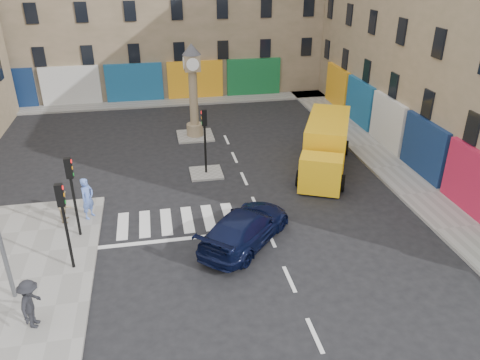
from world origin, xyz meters
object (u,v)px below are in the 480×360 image
object	(u,v)px
traffic_light_left_near	(63,213)
traffic_light_left_far	(72,185)
pedestrian_tan	(65,205)
navy_sedan	(245,227)
yellow_van	(326,145)
pedestrian_blue	(88,198)
traffic_light_island	(205,131)
clock_pillar	(193,85)
pedestrian_dark	(31,304)

from	to	relation	value
traffic_light_left_near	traffic_light_left_far	size ratio (longest dim) A/B	1.00
pedestrian_tan	navy_sedan	bearing A→B (deg)	-112.49
yellow_van	pedestrian_blue	distance (m)	13.47
pedestrian_blue	pedestrian_tan	xyz separation A→B (m)	(-1.04, -0.08, -0.23)
traffic_light_island	navy_sedan	world-z (taller)	traffic_light_island
traffic_light_island	navy_sedan	distance (m)	7.44
navy_sedan	pedestrian_tan	xyz separation A→B (m)	(-7.85, 3.16, 0.16)
traffic_light_island	clock_pillar	size ratio (longest dim) A/B	0.61
pedestrian_dark	pedestrian_blue	bearing A→B (deg)	-0.11
traffic_light_island	yellow_van	bearing A→B (deg)	-2.31
traffic_light_left_near	pedestrian_blue	size ratio (longest dim) A/B	1.84
clock_pillar	yellow_van	distance (m)	9.63
traffic_light_island	pedestrian_dark	world-z (taller)	traffic_light_island
clock_pillar	navy_sedan	world-z (taller)	clock_pillar
clock_pillar	pedestrian_tan	size ratio (longest dim) A/B	3.93
yellow_van	clock_pillar	bearing A→B (deg)	162.63
traffic_light_left_near	traffic_light_island	bearing A→B (deg)	51.07
pedestrian_dark	pedestrian_tan	bearing A→B (deg)	8.29
pedestrian_blue	pedestrian_dark	distance (m)	7.07
traffic_light_left_near	navy_sedan	size ratio (longest dim) A/B	0.70
traffic_light_left_near	pedestrian_tan	world-z (taller)	traffic_light_left_near
clock_pillar	navy_sedan	distance (m)	13.48
yellow_van	pedestrian_tan	size ratio (longest dim) A/B	4.98
pedestrian_tan	pedestrian_dark	xyz separation A→B (m)	(-0.12, -6.90, 0.14)
traffic_light_left_far	clock_pillar	world-z (taller)	clock_pillar
clock_pillar	pedestrian_blue	world-z (taller)	clock_pillar
traffic_light_island	navy_sedan	xyz separation A→B (m)	(0.82, -7.17, -1.82)
traffic_light_island	traffic_light_left_far	bearing A→B (deg)	-139.40
traffic_light_left_near	pedestrian_dark	xyz separation A→B (m)	(-0.85, -3.10, -1.56)
traffic_light_left_near	navy_sedan	world-z (taller)	traffic_light_left_near
navy_sedan	pedestrian_blue	bearing A→B (deg)	16.19
traffic_light_left_near	pedestrian_blue	bearing A→B (deg)	85.58
traffic_light_left_far	navy_sedan	world-z (taller)	traffic_light_left_far
yellow_van	pedestrian_tan	bearing A→B (deg)	-140.46
traffic_light_left_near	pedestrian_blue	xyz separation A→B (m)	(0.30, 3.88, -1.46)
traffic_light_island	yellow_van	size ratio (longest dim) A/B	0.48
pedestrian_dark	traffic_light_island	bearing A→B (deg)	-24.01
pedestrian_tan	traffic_light_left_far	bearing A→B (deg)	-152.80
clock_pillar	pedestrian_blue	xyz separation A→B (m)	(-6.00, -9.92, -2.39)
traffic_light_island	clock_pillar	xyz separation A→B (m)	(0.00, 6.00, 0.96)
traffic_light_island	pedestrian_dark	xyz separation A→B (m)	(-7.15, -10.90, -1.53)
clock_pillar	pedestrian_tan	bearing A→B (deg)	-125.14
clock_pillar	pedestrian_blue	size ratio (longest dim) A/B	3.03
traffic_light_left_far	pedestrian_dark	bearing A→B (deg)	-98.79
traffic_light_island	clock_pillar	bearing A→B (deg)	90.00
traffic_light_left_near	yellow_van	bearing A→B (deg)	29.55
traffic_light_left_far	yellow_van	world-z (taller)	traffic_light_left_far
clock_pillar	yellow_van	size ratio (longest dim) A/B	0.79
pedestrian_tan	pedestrian_dark	bearing A→B (deg)	178.50
navy_sedan	pedestrian_blue	xyz separation A→B (m)	(-6.82, 3.24, 0.39)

